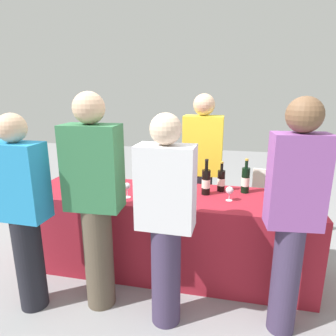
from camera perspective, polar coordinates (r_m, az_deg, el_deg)
The scene contains 20 objects.
ground_plane at distance 3.14m, azimuth 0.00°, elevation -18.47°, with size 12.00×12.00×0.00m, color gray.
tasting_table at distance 2.94m, azimuth 0.00°, elevation -12.13°, with size 2.63×0.72×0.78m, color maroon.
wine_bottle_0 at distance 3.20m, azimuth -18.06°, elevation -0.85°, with size 0.07×0.07×0.32m.
wine_bottle_1 at distance 2.86m, azimuth -4.25°, elevation -2.17°, with size 0.07×0.07×0.30m.
wine_bottle_2 at distance 2.90m, azimuth -1.58°, elevation -1.72°, with size 0.06×0.06×0.32m.
wine_bottle_3 at distance 2.76m, azimuth 7.30°, elevation -2.63°, with size 0.08×0.08×0.34m.
wine_bottle_4 at distance 2.88m, azimuth 10.16°, elevation -2.35°, with size 0.07×0.07×0.29m.
wine_bottle_5 at distance 2.88m, azimuth 14.62°, elevation -2.24°, with size 0.08×0.08×0.33m.
wine_bottle_6 at distance 2.88m, azimuth 19.11°, elevation -2.86°, with size 0.08×0.08×0.31m.
wine_glass_0 at distance 2.97m, azimuth -16.08°, elevation -2.14°, with size 0.08×0.08×0.15m.
wine_glass_1 at distance 2.69m, azimuth -7.86°, elevation -3.61°, with size 0.06×0.06×0.14m.
wine_glass_2 at distance 2.72m, azimuth -3.79°, elevation -3.46°, with size 0.07×0.07×0.13m.
wine_glass_3 at distance 2.55m, azimuth 2.76°, elevation -4.41°, with size 0.07×0.07×0.15m.
wine_glass_4 at distance 2.65m, azimuth 11.71°, elevation -4.32°, with size 0.07×0.07×0.13m.
server_pouring at distance 3.24m, azimuth 6.58°, elevation 0.25°, with size 0.41×0.23×1.68m.
guest_0 at distance 2.52m, azimuth -26.09°, elevation -7.13°, with size 0.40×0.23×1.57m.
guest_1 at distance 2.33m, azimuth -13.83°, elevation -5.57°, with size 0.43×0.25×1.72m.
guest_2 at distance 2.12m, azimuth -0.41°, elevation -9.47°, with size 0.40×0.23×1.59m.
guest_3 at distance 2.17m, azimuth 22.87°, elevation -7.72°, with size 0.37×0.23×1.69m.
menu_board at distance 3.85m, azimuth 19.98°, elevation -6.23°, with size 0.59×0.03×0.80m, color white.
Camera 1 is at (0.55, -2.56, 1.74)m, focal length 31.80 mm.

